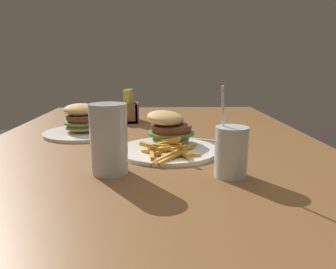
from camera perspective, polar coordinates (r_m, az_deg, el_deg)
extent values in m
cube|color=brown|center=(0.98, -2.59, -2.29)|extent=(1.53, 1.01, 0.03)
cylinder|color=brown|center=(1.81, 11.90, -8.39)|extent=(0.07, 0.07, 0.75)
cylinder|color=brown|center=(1.82, -16.10, -8.53)|extent=(0.07, 0.07, 0.75)
cylinder|color=white|center=(0.87, 0.00, -2.74)|extent=(0.27, 0.27, 0.01)
ellipsoid|color=tan|center=(0.92, 0.52, -0.76)|extent=(0.15, 0.13, 0.03)
cylinder|color=#428438|center=(0.91, 0.52, 0.30)|extent=(0.16, 0.16, 0.01)
cylinder|color=red|center=(0.91, 0.52, 0.76)|extent=(0.13, 0.13, 0.01)
cylinder|color=brown|center=(0.91, 0.52, 1.38)|extent=(0.14, 0.14, 0.01)
ellipsoid|color=tan|center=(0.91, -0.42, 2.92)|extent=(0.15, 0.14, 0.05)
cube|color=gold|center=(0.81, -0.05, -1.42)|extent=(0.03, 0.06, 0.03)
cube|color=gold|center=(0.82, 0.45, -1.85)|extent=(0.04, 0.06, 0.01)
cube|color=gold|center=(0.77, 0.26, -4.13)|extent=(0.06, 0.06, 0.02)
cube|color=gold|center=(0.85, 3.16, -2.50)|extent=(0.06, 0.06, 0.02)
cube|color=gold|center=(0.82, -0.03, -1.91)|extent=(0.06, 0.05, 0.02)
cube|color=gold|center=(0.80, 2.47, -3.25)|extent=(0.07, 0.03, 0.01)
cube|color=gold|center=(0.84, -1.56, -2.39)|extent=(0.06, 0.06, 0.03)
cube|color=gold|center=(0.84, -2.20, -2.29)|extent=(0.04, 0.09, 0.03)
cube|color=gold|center=(0.81, -2.16, -2.73)|extent=(0.06, 0.08, 0.03)
cube|color=gold|center=(0.80, 1.14, -2.92)|extent=(0.06, 0.07, 0.02)
cube|color=gold|center=(0.79, -0.63, -2.98)|extent=(0.02, 0.07, 0.03)
cube|color=gold|center=(0.79, -3.06, -3.47)|extent=(0.07, 0.01, 0.01)
cube|color=gold|center=(0.82, -0.27, -1.46)|extent=(0.06, 0.06, 0.03)
cube|color=gold|center=(0.77, -0.66, -4.06)|extent=(0.05, 0.07, 0.03)
cube|color=gold|center=(0.81, -1.15, -2.80)|extent=(0.02, 0.07, 0.03)
cube|color=gold|center=(0.81, 0.14, -1.04)|extent=(0.07, 0.06, 0.03)
cube|color=gold|center=(0.81, 0.05, -2.37)|extent=(0.07, 0.03, 0.01)
cube|color=gold|center=(0.79, 3.24, -3.38)|extent=(0.03, 0.07, 0.02)
cube|color=gold|center=(0.80, 0.09, -2.11)|extent=(0.03, 0.08, 0.01)
cylinder|color=silver|center=(0.70, -10.27, -0.77)|extent=(0.08, 0.08, 0.15)
cylinder|color=gold|center=(0.71, -10.25, -1.23)|extent=(0.07, 0.07, 0.14)
cylinder|color=silver|center=(0.69, 10.95, -2.99)|extent=(0.07, 0.07, 0.11)
cylinder|color=orange|center=(0.69, 10.91, -3.90)|extent=(0.06, 0.06, 0.08)
cylinder|color=white|center=(0.69, 9.59, 0.59)|extent=(0.03, 0.02, 0.19)
ellipsoid|color=silver|center=(1.04, 1.20, -0.04)|extent=(0.06, 0.07, 0.02)
cube|color=silver|center=(1.01, 5.63, -0.85)|extent=(0.07, 0.12, 0.00)
cylinder|color=white|center=(1.12, -14.50, 0.29)|extent=(0.26, 0.26, 0.01)
ellipsoid|color=tan|center=(1.11, -14.56, 1.21)|extent=(0.13, 0.14, 0.03)
cylinder|color=#428438|center=(1.11, -14.60, 2.06)|extent=(0.16, 0.16, 0.01)
cylinder|color=red|center=(1.11, -14.63, 2.44)|extent=(0.13, 0.13, 0.01)
cylinder|color=brown|center=(1.11, -14.65, 2.95)|extent=(0.14, 0.14, 0.01)
ellipsoid|color=tan|center=(1.12, -14.90, 4.23)|extent=(0.14, 0.14, 0.05)
cube|color=brown|center=(1.32, -6.80, 2.48)|extent=(0.10, 0.08, 0.01)
cube|color=brown|center=(1.27, -7.03, 3.52)|extent=(0.01, 0.08, 0.07)
cube|color=brown|center=(1.37, -6.66, 4.16)|extent=(0.01, 0.08, 0.07)
cube|color=brown|center=(1.32, -5.38, 3.87)|extent=(0.10, 0.01, 0.07)
cube|color=brown|center=(1.32, -8.29, 3.84)|extent=(0.10, 0.01, 0.07)
cylinder|color=gold|center=(1.29, -7.09, 5.08)|extent=(0.03, 0.03, 0.12)
cylinder|color=maroon|center=(1.31, -7.08, 5.22)|extent=(0.03, 0.03, 0.12)
cylinder|color=#B2B2B7|center=(1.34, -6.71, 5.36)|extent=(0.03, 0.03, 0.12)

